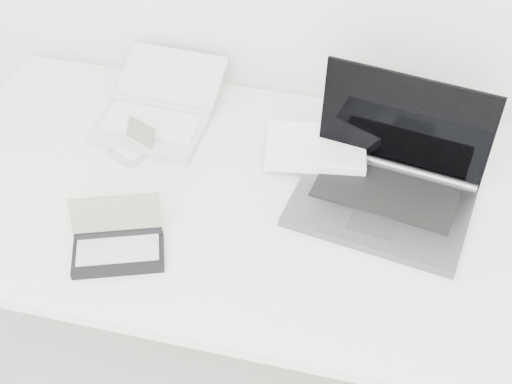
% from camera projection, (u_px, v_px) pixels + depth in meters
% --- Properties ---
extents(desk, '(1.60, 0.80, 0.73)m').
position_uv_depth(desk, '(273.00, 214.00, 1.66)').
color(desk, white).
rests_on(desk, ground).
extents(laptop_large, '(0.52, 0.40, 0.27)m').
position_uv_depth(laptop_large, '(371.00, 174.00, 1.63)').
color(laptop_large, '#56585B').
rests_on(laptop_large, desk).
extents(netbook_open_white, '(0.28, 0.35, 0.09)m').
position_uv_depth(netbook_open_white, '(156.00, 114.00, 1.81)').
color(netbook_open_white, silver).
rests_on(netbook_open_white, desk).
extents(pda_silver, '(0.12, 0.12, 0.07)m').
position_uv_depth(pda_silver, '(132.00, 148.00, 1.73)').
color(pda_silver, silver).
rests_on(pda_silver, desk).
extents(palmtop_charcoal, '(0.23, 0.19, 0.10)m').
position_uv_depth(palmtop_charcoal, '(118.00, 244.00, 1.51)').
color(palmtop_charcoal, black).
rests_on(palmtop_charcoal, desk).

